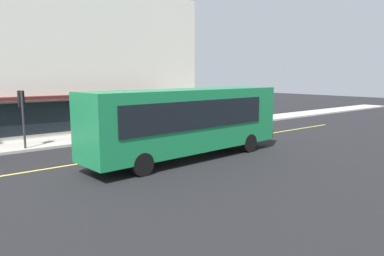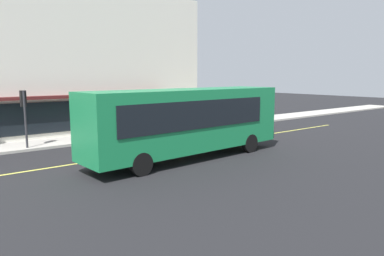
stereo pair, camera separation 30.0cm
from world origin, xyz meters
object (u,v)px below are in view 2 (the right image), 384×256
(traffic_light, at_px, (24,105))
(car_yellow, at_px, (231,121))
(pedestrian_near_storefront, at_px, (151,116))
(bus, at_px, (188,119))

(traffic_light, xyz_separation_m, car_yellow, (14.21, -1.86, -1.79))
(traffic_light, distance_m, car_yellow, 14.45)
(pedestrian_near_storefront, bearing_deg, traffic_light, -172.41)
(bus, xyz_separation_m, car_yellow, (8.27, 5.41, -1.24))
(bus, relative_size, car_yellow, 2.61)
(traffic_light, relative_size, pedestrian_near_storefront, 1.89)
(bus, height_order, pedestrian_near_storefront, bus)
(pedestrian_near_storefront, bearing_deg, bus, -109.83)
(bus, relative_size, pedestrian_near_storefront, 6.64)
(traffic_light, bearing_deg, pedestrian_near_storefront, 7.59)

